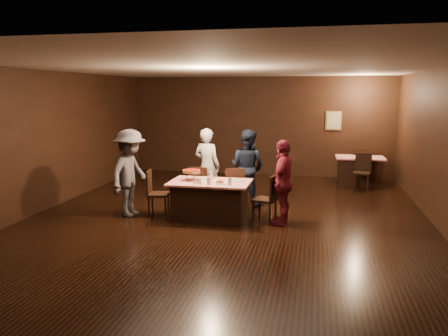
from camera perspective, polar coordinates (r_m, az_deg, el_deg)
The scene contains 22 objects.
room at distance 8.57m, azimuth 0.42°, elevation 7.25°, with size 10.00×10.04×3.02m.
main_table at distance 8.81m, azimuth -1.82°, elevation -4.22°, with size 1.60×1.00×0.77m, color red.
back_table at distance 12.67m, azimuth 17.26°, elevation -0.33°, with size 1.30×0.90×0.77m, color #B10B13.
chair_far_left at distance 9.60m, azimuth -3.07°, elevation -2.51°, with size 0.42×0.42×0.95m, color black.
chair_far_right at distance 9.42m, azimuth 1.63°, elevation -2.73°, with size 0.42×0.42×0.95m, color black.
chair_end_left at distance 9.11m, azimuth -8.57°, elevation -3.27°, with size 0.42×0.42×0.95m, color black.
chair_end_right at distance 8.60m, azimuth 5.33°, elevation -3.99°, with size 0.42×0.42×0.95m, color black.
chair_back_near at distance 11.97m, azimuth 17.58°, elevation -0.49°, with size 0.42×0.42×0.95m, color black.
chair_back_far at distance 13.24m, azimuth 17.06°, elevation 0.50°, with size 0.42×0.42×0.95m, color black.
diner_white_jacket at distance 9.99m, azimuth -2.23°, elevation 0.27°, with size 0.63×0.41×1.73m, color silver.
diner_navy_hoodie at distance 9.85m, azimuth 3.07°, elevation 0.07°, with size 0.83×0.65×1.71m, color black.
diner_grey_knit at distance 9.16m, azimuth -12.15°, elevation -0.63°, with size 1.16×0.67×1.79m, color #515155.
diner_red_shirt at distance 8.45m, azimuth 7.72°, elevation -1.86°, with size 0.97×0.40×1.65m, color maroon.
pizza_stand at distance 8.84m, azimuth -4.28°, elevation -0.44°, with size 0.38×0.38×0.22m.
plate_with_slice at distance 8.50m, azimuth -0.49°, elevation -1.91°, with size 0.25×0.25×0.06m.
plate_empty at distance 8.76m, azimuth 1.90°, elevation -1.67°, with size 0.25×0.25×0.01m, color white.
glass_front_left at distance 8.42m, azimuth -1.99°, elevation -1.71°, with size 0.08×0.08×0.14m, color silver.
glass_front_right at distance 8.38m, azimuth 0.74°, elevation -1.76°, with size 0.08×0.08×0.14m, color silver.
glass_back at distance 9.01m, azimuth -1.69°, elevation -0.94°, with size 0.08×0.08×0.14m, color silver.
condiments at distance 8.49m, azimuth -3.47°, elevation -1.76°, with size 0.17×0.10×0.09m.
napkin_center at distance 8.66m, azimuth 0.09°, elevation -1.83°, with size 0.16×0.16×0.01m, color white.
napkin_left at distance 8.72m, azimuth -2.87°, elevation -1.77°, with size 0.16×0.16×0.01m, color white.
Camera 1 is at (1.73, -8.38, 2.52)m, focal length 35.00 mm.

